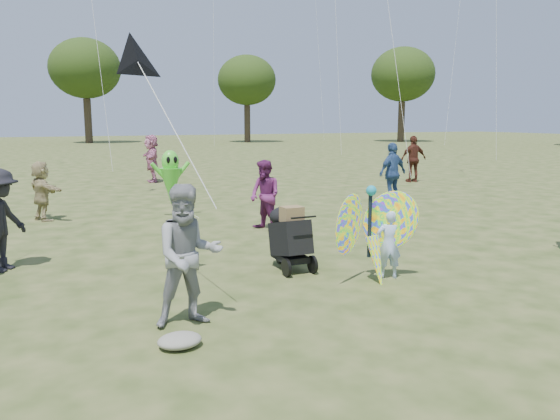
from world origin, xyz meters
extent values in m
plane|color=#51592B|center=(0.00, 0.00, 0.00)|extent=(160.00, 160.00, 0.00)
imported|color=#A6BFEC|center=(1.36, 0.75, 0.55)|extent=(0.47, 0.39, 1.10)
imported|color=gray|center=(-2.06, 0.11, 0.88)|extent=(0.88, 0.70, 1.75)
ellipsoid|color=gray|center=(-2.35, -0.52, 0.08)|extent=(0.50, 0.41, 0.16)
imported|color=black|center=(-4.26, 3.80, 0.86)|extent=(1.15, 1.28, 1.72)
imported|color=#304F85|center=(6.13, 7.23, 0.91)|extent=(1.14, 0.67, 1.83)
imported|color=tan|center=(-3.54, 8.50, 0.75)|extent=(0.94, 1.45, 1.49)
imported|color=#67225A|center=(1.05, 5.06, 0.81)|extent=(0.81, 0.92, 1.61)
imported|color=#4A2218|center=(10.28, 11.53, 0.93)|extent=(1.14, 0.59, 1.86)
imported|color=#BD6C90|center=(0.69, 15.92, 0.95)|extent=(0.76, 1.82, 1.91)
cube|color=black|center=(0.15, 1.84, 0.55)|extent=(0.46, 0.86, 0.71)
cube|color=black|center=(0.15, 1.84, 0.22)|extent=(0.42, 0.68, 0.10)
ellipsoid|color=black|center=(0.15, 2.09, 0.88)|extent=(0.51, 0.45, 0.33)
cylinder|color=black|center=(-0.09, 1.49, 0.15)|extent=(0.05, 0.30, 0.30)
cylinder|color=black|center=(0.39, 1.49, 0.15)|extent=(0.05, 0.30, 0.30)
cylinder|color=black|center=(0.15, 2.29, 0.11)|extent=(0.05, 0.22, 0.22)
cylinder|color=black|center=(0.15, 1.36, 0.98)|extent=(0.44, 0.03, 0.03)
cube|color=olive|center=(0.15, 1.79, 0.96)|extent=(0.34, 0.28, 0.26)
ellipsoid|color=#E14B23|center=(0.60, 0.72, 0.94)|extent=(0.98, 0.71, 1.24)
ellipsoid|color=#E14B23|center=(1.36, 0.72, 0.94)|extent=(0.98, 0.71, 1.24)
cylinder|color=black|center=(0.98, 0.74, 0.89)|extent=(0.06, 0.06, 1.00)
cone|color=#E14B23|center=(1.03, 0.57, 0.30)|extent=(0.36, 0.49, 0.93)
sphere|color=teal|center=(0.98, 0.72, 1.44)|extent=(0.16, 0.16, 0.16)
cone|color=black|center=(-2.30, 1.64, 3.31)|extent=(0.89, 0.62, 0.81)
cylinder|color=silver|center=(-1.98, 0.93, 2.36)|extent=(0.66, 1.44, 1.91)
cone|color=#4ED432|center=(-0.49, 7.64, 0.80)|extent=(0.56, 0.56, 0.95)
ellipsoid|color=#4ED432|center=(-0.49, 7.64, 1.45)|extent=(0.44, 0.39, 0.57)
ellipsoid|color=black|center=(-0.58, 7.46, 1.50)|extent=(0.10, 0.05, 0.17)
ellipsoid|color=black|center=(-0.40, 7.46, 1.50)|extent=(0.10, 0.05, 0.17)
cylinder|color=#4ED432|center=(-0.79, 7.64, 1.20)|extent=(0.43, 0.10, 0.49)
cylinder|color=#4ED432|center=(-0.19, 7.64, 1.20)|extent=(0.43, 0.10, 0.49)
cylinder|color=silver|center=(-0.19, 7.44, 0.20)|extent=(0.61, 0.41, 0.41)
cylinder|color=#3A2D21|center=(2.00, 55.00, 2.31)|extent=(0.77, 0.77, 4.62)
ellipsoid|color=#2B4214|center=(2.00, 55.00, 7.70)|extent=(7.26, 7.26, 6.17)
cylinder|color=#3A2D21|center=(18.00, 50.00, 1.99)|extent=(0.66, 0.67, 3.99)
ellipsoid|color=#2B4214|center=(18.00, 50.00, 6.65)|extent=(6.27, 6.27, 5.33)
cylinder|color=#3A2D21|center=(34.00, 44.00, 2.21)|extent=(0.73, 0.73, 4.41)
ellipsoid|color=#2B4214|center=(34.00, 44.00, 7.35)|extent=(6.93, 6.93, 5.89)
camera|label=1|loc=(-3.72, -6.22, 2.52)|focal=35.00mm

